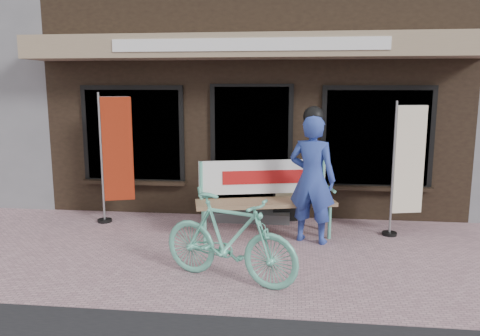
# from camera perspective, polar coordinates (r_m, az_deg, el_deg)

# --- Properties ---
(ground) EXTENTS (70.00, 70.00, 0.00)m
(ground) POSITION_cam_1_polar(r_m,az_deg,el_deg) (6.05, -0.40, -11.02)
(ground) COLOR #B28890
(ground) RESTS_ON ground
(storefront) EXTENTS (7.00, 6.77, 6.00)m
(storefront) POSITION_cam_1_polar(r_m,az_deg,el_deg) (10.62, 2.96, 14.46)
(storefront) COLOR black
(storefront) RESTS_ON ground
(bench) EXTENTS (2.07, 0.97, 1.09)m
(bench) POSITION_cam_1_polar(r_m,az_deg,el_deg) (6.84, 2.98, -2.93)
(bench) COLOR #61BFA2
(bench) RESTS_ON ground
(person) EXTENTS (0.76, 0.62, 1.90)m
(person) POSITION_cam_1_polar(r_m,az_deg,el_deg) (6.53, 8.79, -1.02)
(person) COLOR #2D439B
(person) RESTS_ON ground
(bicycle) EXTENTS (1.71, 1.02, 0.99)m
(bicycle) POSITION_cam_1_polar(r_m,az_deg,el_deg) (5.24, -1.33, -8.62)
(bicycle) COLOR #61BFA2
(bicycle) RESTS_ON ground
(nobori_red) EXTENTS (0.61, 0.31, 2.07)m
(nobori_red) POSITION_cam_1_polar(r_m,az_deg,el_deg) (7.66, -14.99, 1.41)
(nobori_red) COLOR gray
(nobori_red) RESTS_ON ground
(nobori_cream) EXTENTS (0.58, 0.26, 1.96)m
(nobori_cream) POSITION_cam_1_polar(r_m,az_deg,el_deg) (7.14, 19.61, 0.10)
(nobori_cream) COLOR gray
(nobori_cream) RESTS_ON ground
(menu_stand) EXTENTS (0.41, 0.16, 0.80)m
(menu_stand) POSITION_cam_1_polar(r_m,az_deg,el_deg) (7.58, 5.58, -3.44)
(menu_stand) COLOR black
(menu_stand) RESTS_ON ground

